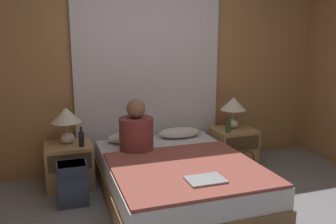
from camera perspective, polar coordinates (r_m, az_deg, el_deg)
name	(u,v)px	position (r m, az deg, el deg)	size (l,w,h in m)	color
wall_back	(148,70)	(4.53, -3.25, 6.68)	(4.89, 0.06, 2.50)	#A37547
curtain_panel	(149,84)	(4.49, -3.01, 4.50)	(2.06, 0.02, 2.17)	silver
bed	(177,180)	(3.77, 1.45, -10.84)	(1.46, 1.95, 0.43)	olive
nightstand_left	(69,165)	(4.21, -15.54, -8.22)	(0.52, 0.47, 0.50)	tan
nightstand_right	(233,147)	(4.77, 10.44, -5.54)	(0.52, 0.47, 0.50)	tan
lamp_left	(66,118)	(4.10, -16.01, -0.97)	(0.33, 0.33, 0.41)	silver
lamp_right	(233,106)	(4.67, 10.45, 0.89)	(0.33, 0.33, 0.41)	silver
pillow_left	(130,137)	(4.31, -6.17, -4.03)	(0.54, 0.30, 0.12)	silver
pillow_right	(180,133)	(4.48, 1.87, -3.31)	(0.54, 0.30, 0.12)	silver
blanket_on_bed	(187,169)	(3.44, 3.09, -9.05)	(1.40, 1.33, 0.03)	#994C42
person_left_in_bed	(136,131)	(3.92, -5.11, -3.05)	(0.38, 0.38, 0.59)	brown
beer_bottle_on_left_stand	(81,139)	(4.00, -13.73, -4.18)	(0.06, 0.06, 0.22)	black
beer_bottle_on_right_stand	(228,126)	(4.50, 9.64, -2.19)	(0.06, 0.06, 0.22)	#2D4C28
laptop_on_bed	(205,180)	(3.15, 6.04, -10.75)	(0.33, 0.24, 0.02)	#9EA0A5
backpack_on_floor	(73,181)	(3.79, -15.07, -10.64)	(0.30, 0.29, 0.44)	#333D56
handbag_on_floor	(246,169)	(4.46, 12.39, -8.87)	(0.29, 0.15, 0.33)	brown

